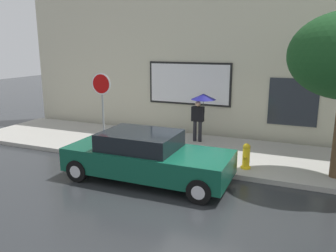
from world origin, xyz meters
name	(u,v)px	position (x,y,z in m)	size (l,w,h in m)	color
ground_plane	(194,187)	(0.00, 0.00, 0.00)	(60.00, 60.00, 0.00)	#282B2D
sidewalk	(221,154)	(0.00, 3.00, 0.07)	(20.00, 4.00, 0.15)	#A3A099
building_facade	(239,53)	(-0.01, 5.50, 3.48)	(20.00, 0.67, 7.00)	beige
parked_car	(146,157)	(-1.44, 0.00, 0.70)	(4.74, 1.95, 1.41)	#0F4C38
fire_hydrant	(246,156)	(1.10, 1.65, 0.53)	(0.30, 0.44, 0.78)	yellow
pedestrian_with_umbrella	(201,104)	(-1.05, 3.95, 1.62)	(0.94, 0.94, 1.88)	black
stop_sign	(102,96)	(-4.06, 1.80, 2.07)	(0.76, 0.10, 2.72)	gray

